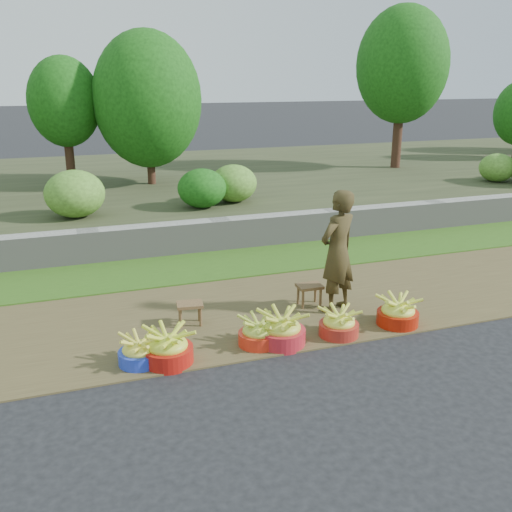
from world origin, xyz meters
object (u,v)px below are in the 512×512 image
object	(u,v)px
basin_d	(282,330)
basin_f	(398,313)
basin_c	(259,333)
stool_left	(190,307)
basin_b	(168,348)
vendor_woman	(338,252)
basin_a	(139,352)
stool_right	(309,289)
basin_e	(339,324)

from	to	relation	value
basin_d	basin_f	xyz separation A→B (m)	(1.54, 0.02, -0.01)
basin_c	stool_left	xyz separation A→B (m)	(-0.61, 0.80, 0.08)
basin_b	basin_d	size ratio (longest dim) A/B	0.99
vendor_woman	basin_b	bearing A→B (deg)	-8.61
stool_left	vendor_woman	distance (m)	1.98
basin_b	vendor_woman	distance (m)	2.51
basin_a	basin_d	bearing A→B (deg)	-2.28
basin_c	basin_f	world-z (taller)	basin_f
basin_a	basin_c	size ratio (longest dim) A/B	0.97
basin_b	vendor_woman	size ratio (longest dim) A/B	0.34
basin_c	basin_f	xyz separation A→B (m)	(1.79, -0.05, 0.01)
vendor_woman	stool_right	bearing A→B (deg)	-70.57
basin_a	vendor_woman	size ratio (longest dim) A/B	0.28
basin_d	basin_e	xyz separation A→B (m)	(0.72, -0.02, -0.03)
stool_right	vendor_woman	bearing A→B (deg)	-45.66
basin_e	basin_f	world-z (taller)	basin_f
basin_c	basin_d	xyz separation A→B (m)	(0.25, -0.07, 0.03)
basin_f	stool_left	size ratio (longest dim) A/B	1.47
basin_b	basin_f	distance (m)	2.85
vendor_woman	basin_f	bearing A→B (deg)	103.26
basin_e	basin_d	bearing A→B (deg)	178.14
basin_c	basin_f	distance (m)	1.79
basin_f	stool_right	distance (m)	1.20
basin_c	basin_e	bearing A→B (deg)	-5.21
basin_c	stool_left	size ratio (longest dim) A/B	1.35
stool_right	basin_f	bearing A→B (deg)	-49.95
basin_a	basin_d	world-z (taller)	basin_d
stool_left	stool_right	distance (m)	1.63
basin_b	stool_left	size ratio (longest dim) A/B	1.56
basin_f	basin_a	bearing A→B (deg)	179.12
stool_left	basin_f	bearing A→B (deg)	-19.39
basin_a	basin_b	size ratio (longest dim) A/B	0.84
basin_b	basin_e	xyz separation A→B (m)	(2.02, -0.01, -0.02)
basin_c	stool_right	world-z (taller)	basin_c
basin_a	basin_e	distance (m)	2.31
basin_b	stool_left	world-z (taller)	basin_b
basin_b	basin_f	xyz separation A→B (m)	(2.85, 0.03, -0.01)
basin_f	stool_right	size ratio (longest dim) A/B	1.52
basin_e	basin_f	bearing A→B (deg)	2.67
basin_d	basin_f	size ratio (longest dim) A/B	1.07
basin_f	vendor_woman	size ratio (longest dim) A/B	0.32
basin_d	basin_f	distance (m)	1.54
basin_a	basin_f	world-z (taller)	basin_f
basin_c	basin_f	bearing A→B (deg)	-1.60
basin_a	stool_left	size ratio (longest dim) A/B	1.30
basin_b	basin_d	distance (m)	1.31
basin_c	stool_left	bearing A→B (deg)	127.44
basin_d	stool_left	distance (m)	1.22
basin_b	stool_right	distance (m)	2.28
basin_a	stool_left	bearing A→B (deg)	47.39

